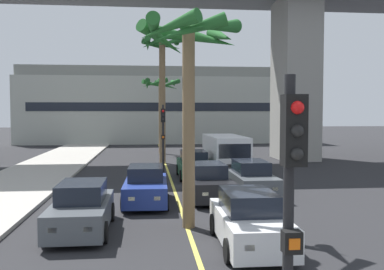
{
  "coord_description": "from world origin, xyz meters",
  "views": [
    {
      "loc": [
        -1.28,
        1.77,
        3.8
      ],
      "look_at": [
        0.0,
        14.0,
        3.13
      ],
      "focal_mm": 39.91,
      "sensor_mm": 36.0,
      "label": 1
    }
  ],
  "objects_px": {
    "delivery_van": "(225,153)",
    "traffic_light_median_far": "(163,131)",
    "traffic_light_median_near": "(291,212)",
    "car_queue_second": "(146,186)",
    "car_queue_fourth": "(82,209)",
    "palm_tree_mid_median": "(189,56)",
    "palm_tree_far_median": "(162,68)",
    "car_queue_front": "(194,165)",
    "palm_tree_near_median": "(161,92)",
    "car_queue_sixth": "(208,183)",
    "car_queue_fifth": "(251,179)",
    "car_queue_third": "(249,221)"
  },
  "relations": [
    {
      "from": "car_queue_sixth",
      "to": "traffic_light_median_far",
      "type": "relative_size",
      "value": 0.99
    },
    {
      "from": "car_queue_sixth",
      "to": "car_queue_front",
      "type": "bearing_deg",
      "value": 89.81
    },
    {
      "from": "palm_tree_mid_median",
      "to": "palm_tree_far_median",
      "type": "distance_m",
      "value": 17.75
    },
    {
      "from": "car_queue_fourth",
      "to": "palm_tree_mid_median",
      "type": "distance_m",
      "value": 5.98
    },
    {
      "from": "car_queue_fourth",
      "to": "palm_tree_near_median",
      "type": "height_order",
      "value": "palm_tree_near_median"
    },
    {
      "from": "car_queue_fifth",
      "to": "palm_tree_far_median",
      "type": "distance_m",
      "value": 14.44
    },
    {
      "from": "delivery_van",
      "to": "palm_tree_near_median",
      "type": "bearing_deg",
      "value": 104.35
    },
    {
      "from": "car_queue_sixth",
      "to": "palm_tree_mid_median",
      "type": "bearing_deg",
      "value": -106.0
    },
    {
      "from": "car_queue_second",
      "to": "delivery_van",
      "type": "height_order",
      "value": "delivery_van"
    },
    {
      "from": "car_queue_sixth",
      "to": "delivery_van",
      "type": "relative_size",
      "value": 0.78
    },
    {
      "from": "car_queue_front",
      "to": "traffic_light_median_near",
      "type": "height_order",
      "value": "traffic_light_median_near"
    },
    {
      "from": "car_queue_fourth",
      "to": "palm_tree_far_median",
      "type": "bearing_deg",
      "value": 79.95
    },
    {
      "from": "traffic_light_median_far",
      "to": "car_queue_front",
      "type": "bearing_deg",
      "value": 13.65
    },
    {
      "from": "car_queue_third",
      "to": "palm_tree_near_median",
      "type": "height_order",
      "value": "palm_tree_near_median"
    },
    {
      "from": "car_queue_second",
      "to": "car_queue_sixth",
      "type": "bearing_deg",
      "value": 13.68
    },
    {
      "from": "car_queue_fourth",
      "to": "palm_tree_near_median",
      "type": "xyz_separation_m",
      "value": [
        3.3,
        25.17,
        4.9
      ]
    },
    {
      "from": "palm_tree_mid_median",
      "to": "car_queue_front",
      "type": "bearing_deg",
      "value": 82.92
    },
    {
      "from": "traffic_light_median_near",
      "to": "car_queue_second",
      "type": "bearing_deg",
      "value": 97.0
    },
    {
      "from": "delivery_van",
      "to": "palm_tree_far_median",
      "type": "xyz_separation_m",
      "value": [
        -3.59,
        6.18,
        5.71
      ]
    },
    {
      "from": "palm_tree_near_median",
      "to": "car_queue_fourth",
      "type": "bearing_deg",
      "value": -97.48
    },
    {
      "from": "car_queue_third",
      "to": "traffic_light_median_near",
      "type": "relative_size",
      "value": 0.98
    },
    {
      "from": "delivery_van",
      "to": "palm_tree_mid_median",
      "type": "height_order",
      "value": "palm_tree_mid_median"
    },
    {
      "from": "delivery_van",
      "to": "traffic_light_median_near",
      "type": "relative_size",
      "value": 1.26
    },
    {
      "from": "palm_tree_near_median",
      "to": "palm_tree_mid_median",
      "type": "xyz_separation_m",
      "value": [
        0.13,
        -25.01,
        -0.01
      ]
    },
    {
      "from": "car_queue_second",
      "to": "car_queue_third",
      "type": "distance_m",
      "value": 6.63
    },
    {
      "from": "car_queue_sixth",
      "to": "palm_tree_far_median",
      "type": "height_order",
      "value": "palm_tree_far_median"
    },
    {
      "from": "delivery_van",
      "to": "traffic_light_median_far",
      "type": "height_order",
      "value": "traffic_light_median_far"
    },
    {
      "from": "car_queue_third",
      "to": "car_queue_sixth",
      "type": "relative_size",
      "value": 0.99
    },
    {
      "from": "delivery_van",
      "to": "palm_tree_mid_median",
      "type": "bearing_deg",
      "value": -106.1
    },
    {
      "from": "car_queue_front",
      "to": "palm_tree_mid_median",
      "type": "bearing_deg",
      "value": -97.08
    },
    {
      "from": "car_queue_second",
      "to": "traffic_light_median_near",
      "type": "height_order",
      "value": "traffic_light_median_near"
    },
    {
      "from": "traffic_light_median_far",
      "to": "car_queue_second",
      "type": "bearing_deg",
      "value": -98.65
    },
    {
      "from": "car_queue_fourth",
      "to": "car_queue_sixth",
      "type": "distance_m",
      "value": 6.58
    },
    {
      "from": "car_queue_sixth",
      "to": "palm_tree_far_median",
      "type": "bearing_deg",
      "value": 96.64
    },
    {
      "from": "car_queue_fourth",
      "to": "palm_tree_far_median",
      "type": "relative_size",
      "value": 0.44
    },
    {
      "from": "car_queue_third",
      "to": "traffic_light_median_near",
      "type": "distance_m",
      "value": 7.59
    },
    {
      "from": "traffic_light_median_near",
      "to": "traffic_light_median_far",
      "type": "xyz_separation_m",
      "value": [
        -0.67,
        19.36,
        0.0
      ]
    },
    {
      "from": "car_queue_front",
      "to": "palm_tree_near_median",
      "type": "bearing_deg",
      "value": 95.57
    },
    {
      "from": "car_queue_front",
      "to": "car_queue_fourth",
      "type": "xyz_separation_m",
      "value": [
        -4.73,
        -10.58,
        0.0
      ]
    },
    {
      "from": "car_queue_fifth",
      "to": "traffic_light_median_far",
      "type": "xyz_separation_m",
      "value": [
        -3.86,
        4.78,
        1.99
      ]
    },
    {
      "from": "car_queue_fourth",
      "to": "palm_tree_mid_median",
      "type": "relative_size",
      "value": 0.6
    },
    {
      "from": "car_queue_fourth",
      "to": "traffic_light_median_far",
      "type": "distance_m",
      "value": 10.76
    },
    {
      "from": "traffic_light_median_near",
      "to": "palm_tree_near_median",
      "type": "bearing_deg",
      "value": 90.54
    },
    {
      "from": "palm_tree_far_median",
      "to": "car_queue_second",
      "type": "bearing_deg",
      "value": -94.74
    },
    {
      "from": "car_queue_fourth",
      "to": "car_queue_sixth",
      "type": "xyz_separation_m",
      "value": [
        4.71,
        4.6,
        0.0
      ]
    },
    {
      "from": "car_queue_sixth",
      "to": "palm_tree_near_median",
      "type": "height_order",
      "value": "palm_tree_near_median"
    },
    {
      "from": "car_queue_fourth",
      "to": "car_queue_fifth",
      "type": "distance_m",
      "value": 8.67
    },
    {
      "from": "traffic_light_median_near",
      "to": "palm_tree_near_median",
      "type": "distance_m",
      "value": 34.5
    },
    {
      "from": "car_queue_second",
      "to": "palm_tree_far_median",
      "type": "bearing_deg",
      "value": 85.26
    },
    {
      "from": "car_queue_sixth",
      "to": "palm_tree_near_median",
      "type": "bearing_deg",
      "value": 93.9
    }
  ]
}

